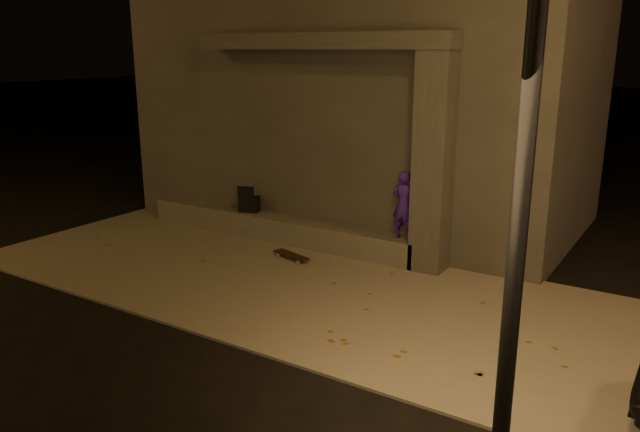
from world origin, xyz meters
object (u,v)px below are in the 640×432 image
Objects in this scene: backpack at (249,203)px; skateboard at (292,255)px; column at (433,164)px; skateboarder at (404,205)px.

backpack is 0.65× the size of skateboard.
skateboard is (-2.23, -0.87, -1.73)m from column.
column is 4.37× the size of skateboard.
skateboarder reaches higher than skateboard.
skateboarder is 2.17m from skateboard.
backpack is at bearing 180.00° from column.
skateboard is at bearing 28.25° from skateboarder.
skateboard is at bearing -44.53° from backpack.
skateboarder is (-0.50, 0.00, -0.76)m from column.
column is 2.96m from skateboard.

